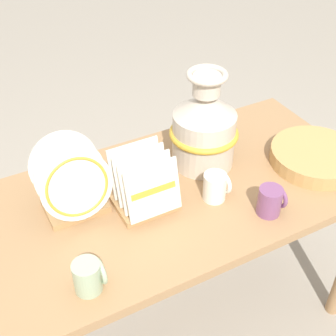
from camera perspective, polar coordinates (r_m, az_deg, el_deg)
name	(u,v)px	position (r m, az deg, el deg)	size (l,w,h in m)	color
ground_plane	(168,319)	(2.12, 0.00, -17.97)	(14.00, 14.00, 0.00)	gray
display_table	(168,213)	(1.63, 0.00, -5.54)	(1.42, 0.69, 0.72)	#9E754C
ceramic_vase	(204,127)	(1.62, 4.44, 4.99)	(0.24, 0.24, 0.36)	beige
dish_rack_round_plates	(73,187)	(1.47, -11.50, -2.24)	(0.22, 0.18, 0.24)	tan
dish_rack_square_plates	(145,189)	(1.48, -2.87, -2.57)	(0.19, 0.17, 0.20)	tan
wicker_charger_stack	(316,156)	(1.76, 17.55, 1.36)	(0.32, 0.32, 0.05)	tan
mug_cream_glaze	(216,186)	(1.53, 5.86, -2.24)	(0.08, 0.08, 0.10)	silver
mug_sage_glaze	(89,276)	(1.28, -9.61, -12.87)	(0.08, 0.08, 0.10)	#9EB28E
mug_plum_glaze	(271,201)	(1.50, 12.42, -3.90)	(0.08, 0.08, 0.10)	#7A4770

